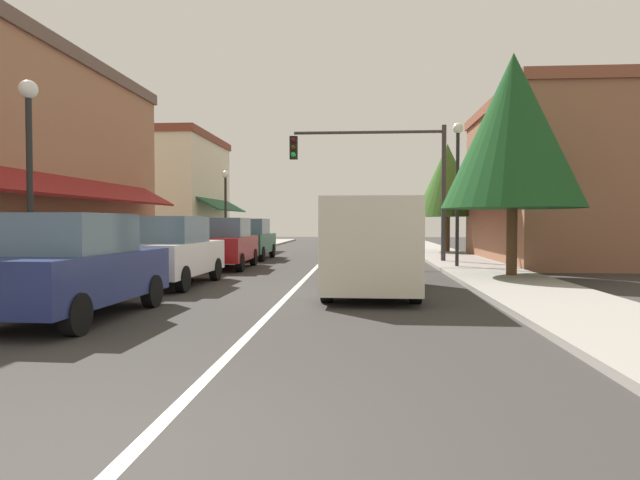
{
  "coord_description": "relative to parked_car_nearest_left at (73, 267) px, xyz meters",
  "views": [
    {
      "loc": [
        1.61,
        -3.34,
        1.63
      ],
      "look_at": [
        0.42,
        12.79,
        1.11
      ],
      "focal_mm": 31.5,
      "sensor_mm": 36.0,
      "label": 1
    }
  ],
  "objects": [
    {
      "name": "parked_car_nearest_left",
      "position": [
        0.0,
        0.0,
        0.0
      ],
      "size": [
        1.88,
        4.15,
        1.77
      ],
      "rotation": [
        0.0,
        0.0,
        -0.03
      ],
      "color": "navy",
      "rests_on": "ground"
    },
    {
      "name": "parked_car_far_left",
      "position": [
        -0.07,
        15.09,
        0.0
      ],
      "size": [
        1.79,
        4.1,
        1.77
      ],
      "rotation": [
        0.0,
        0.0,
        -0.0
      ],
      "color": "#0F4C33",
      "rests_on": "ground"
    },
    {
      "name": "storefront_far_left",
      "position": [
        -6.13,
        22.32,
        2.39
      ],
      "size": [
        6.37,
        8.2,
        6.53
      ],
      "color": "beige",
      "rests_on": "ground"
    },
    {
      "name": "lane_center_stripe",
      "position": [
        3.2,
        12.32,
        -0.88
      ],
      "size": [
        0.14,
        52.0,
        0.01
      ],
      "primitive_type": "cube",
      "color": "silver",
      "rests_on": "ground"
    },
    {
      "name": "parked_car_second_left",
      "position": [
        -0.07,
        4.96,
        0.0
      ],
      "size": [
        1.85,
        4.14,
        1.77
      ],
      "rotation": [
        0.0,
        0.0,
        -0.02
      ],
      "color": "silver",
      "rests_on": "ground"
    },
    {
      "name": "street_lamp_left_near",
      "position": [
        -1.64,
        1.48,
        2.11
      ],
      "size": [
        0.36,
        0.36,
        4.38
      ],
      "color": "black",
      "rests_on": "ground"
    },
    {
      "name": "street_lamp_left_far",
      "position": [
        -1.92,
        18.39,
        1.98
      ],
      "size": [
        0.36,
        0.36,
        4.17
      ],
      "color": "black",
      "rests_on": "ground"
    },
    {
      "name": "van_in_lane",
      "position": [
        5.02,
        3.86,
        0.27
      ],
      "size": [
        2.05,
        5.2,
        2.12
      ],
      "rotation": [
        0.0,
        0.0,
        -0.01
      ],
      "color": "beige",
      "rests_on": "ground"
    },
    {
      "name": "street_lamp_right_mid",
      "position": [
        8.07,
        10.41,
        2.47
      ],
      "size": [
        0.36,
        0.36,
        4.99
      ],
      "color": "black",
      "rests_on": "ground"
    },
    {
      "name": "ground_plane",
      "position": [
        3.2,
        12.32,
        -0.88
      ],
      "size": [
        80.0,
        80.0,
        0.0
      ],
      "primitive_type": "plane",
      "color": "#33302D"
    },
    {
      "name": "tree_right_near",
      "position": [
        9.08,
        7.29,
        3.32
      ],
      "size": [
        3.99,
        3.99,
        6.4
      ],
      "color": "#4C331E",
      "rests_on": "ground"
    },
    {
      "name": "traffic_signal_mast_arm",
      "position": [
        5.8,
        13.08,
        2.88
      ],
      "size": [
        6.09,
        0.5,
        5.39
      ],
      "color": "#333333",
      "rests_on": "ground"
    },
    {
      "name": "parked_car_third_left",
      "position": [
        0.04,
        10.25,
        0.0
      ],
      "size": [
        1.88,
        4.15,
        1.77
      ],
      "rotation": [
        0.0,
        0.0,
        0.03
      ],
      "color": "maroon",
      "rests_on": "ground"
    },
    {
      "name": "tree_right_far",
      "position": [
        9.18,
        20.11,
        2.87
      ],
      "size": [
        3.38,
        3.38,
        5.62
      ],
      "color": "#4C331E",
      "rests_on": "ground"
    },
    {
      "name": "storefront_right_block",
      "position": [
        12.49,
        14.32,
        2.39
      ],
      "size": [
        6.3,
        10.2,
        6.53
      ],
      "color": "#8E5B42",
      "rests_on": "ground"
    },
    {
      "name": "sidewalk_right",
      "position": [
        8.7,
        12.32,
        -0.82
      ],
      "size": [
        2.6,
        56.0,
        0.12
      ],
      "primitive_type": "cube",
      "color": "gray",
      "rests_on": "ground"
    },
    {
      "name": "sidewalk_left",
      "position": [
        -2.3,
        12.32,
        -0.82
      ],
      "size": [
        2.6,
        56.0,
        0.12
      ],
      "primitive_type": "cube",
      "color": "gray",
      "rests_on": "ground"
    }
  ]
}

